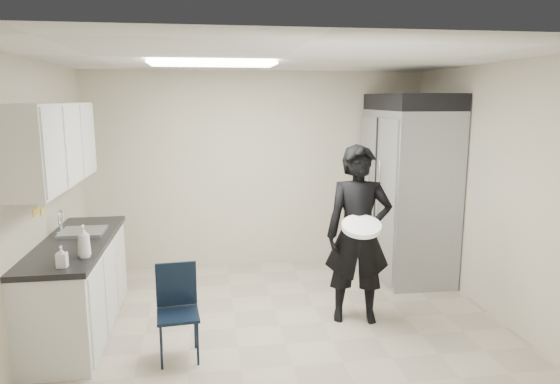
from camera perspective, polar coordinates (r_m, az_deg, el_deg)
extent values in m
plane|color=tan|center=(5.18, -0.04, -14.98)|extent=(4.50, 4.50, 0.00)
plane|color=silver|center=(4.69, -0.05, 15.04)|extent=(4.50, 4.50, 0.00)
plane|color=#BEB39D|center=(6.73, -2.52, 2.57)|extent=(4.50, 0.00, 4.50)
plane|color=#BEB39D|center=(4.97, -26.64, -1.40)|extent=(0.00, 4.00, 4.00)
plane|color=#BEB39D|center=(5.55, 23.59, -0.01)|extent=(0.00, 4.00, 4.00)
cube|color=white|center=(5.04, -7.72, 14.30)|extent=(1.20, 0.60, 0.02)
cube|color=silver|center=(5.31, -22.06, -10.12)|extent=(0.60, 1.90, 0.86)
cube|color=black|center=(5.17, -22.41, -5.38)|extent=(0.64, 1.95, 0.05)
cube|color=gray|center=(5.40, -21.57, -4.82)|extent=(0.42, 0.40, 0.14)
cylinder|color=silver|center=(5.42, -23.73, -3.30)|extent=(0.02, 0.02, 0.24)
cube|color=silver|center=(5.04, -24.54, 4.96)|extent=(0.35, 1.80, 0.75)
cube|color=black|center=(6.18, -22.08, 4.09)|extent=(0.22, 0.30, 0.35)
cube|color=yellow|center=(5.08, -26.16, -2.05)|extent=(0.00, 0.12, 0.07)
cube|color=yellow|center=(5.27, -25.48, -2.01)|extent=(0.00, 0.12, 0.07)
cube|color=gray|center=(6.52, 14.40, -0.23)|extent=(0.80, 1.35, 2.10)
cube|color=black|center=(6.41, 14.87, 9.92)|extent=(0.80, 1.35, 0.20)
cube|color=black|center=(4.51, -11.58, -13.64)|extent=(0.39, 0.39, 0.80)
imported|color=black|center=(5.07, 8.93, -4.85)|extent=(0.73, 0.56, 1.80)
cylinder|color=white|center=(4.79, 9.30, -3.91)|extent=(0.44, 0.44, 0.05)
imported|color=silver|center=(4.55, -21.51, -5.26)|extent=(0.12, 0.12, 0.28)
imported|color=silver|center=(4.37, -23.68, -6.77)|extent=(0.08, 0.08, 0.18)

